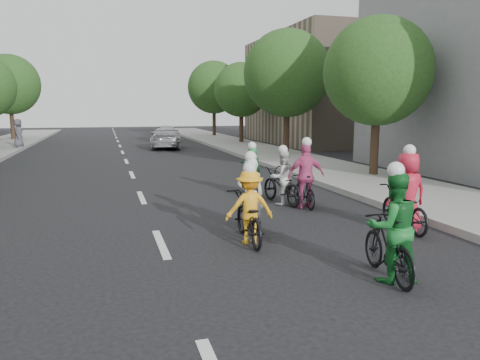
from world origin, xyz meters
name	(u,v)px	position (x,y,z in m)	size (l,w,h in m)	color
ground	(161,244)	(0.00, 0.00, 0.00)	(120.00, 120.00, 0.00)	black
sidewalk_right	(316,166)	(8.00, 10.00, 0.07)	(4.00, 80.00, 0.15)	gray
curb_right	(274,167)	(6.05, 10.00, 0.09)	(0.18, 80.00, 0.18)	#999993
bldg_se	(334,90)	(16.00, 24.00, 4.00)	(10.00, 14.00, 8.00)	gray
tree_l_5	(9,84)	(-8.20, 33.00, 4.52)	(4.80, 4.80, 6.93)	black
tree_r_0	(378,72)	(8.80, 6.60, 3.96)	(4.00, 4.00, 5.97)	black
tree_r_1	(287,73)	(8.80, 15.60, 4.52)	(4.80, 4.80, 6.93)	black
tree_r_2	(241,90)	(8.80, 24.60, 3.96)	(4.00, 4.00, 5.97)	black
tree_r_3	(214,87)	(8.80, 33.60, 4.52)	(4.80, 4.80, 6.93)	black
cyclist_0	(249,213)	(1.68, -0.36, 0.59)	(0.97, 1.89, 1.61)	black
cyclist_1	(305,182)	(4.10, 2.37, 0.70)	(1.03, 1.49, 1.88)	black
cyclist_2	(251,176)	(3.23, 4.40, 0.59)	(0.65, 1.78, 1.64)	black
cyclist_3	(282,183)	(3.67, 2.99, 0.59)	(0.99, 1.98, 1.64)	black
cyclist_4	(391,236)	(3.17, -2.91, 0.70)	(0.90, 1.73, 1.85)	black
cyclist_5	(249,205)	(1.99, 0.58, 0.55)	(0.63, 1.59, 1.73)	black
cyclist_6	(405,201)	(5.20, -0.41, 0.65)	(0.89, 1.88, 1.88)	black
follow_car_lead	(166,138)	(2.86, 22.05, 0.69)	(1.92, 4.73, 1.37)	#ABABB0
follow_car_trail	(165,133)	(3.68, 29.25, 0.67)	(1.58, 3.93, 1.34)	white
spectator_2	(18,133)	(-6.30, 23.79, 1.06)	(0.89, 0.58, 1.81)	#4A4A56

